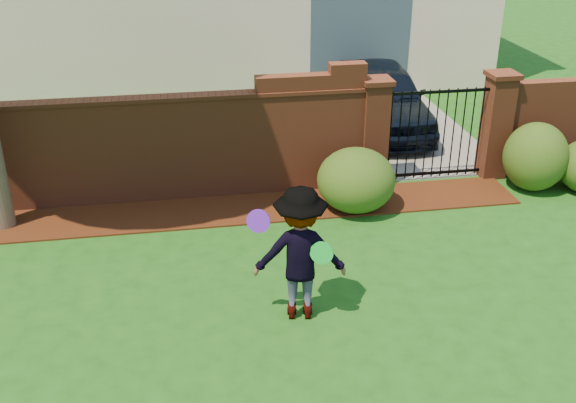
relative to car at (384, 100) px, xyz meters
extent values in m
cube|color=#194C13|center=(-3.37, -6.54, -0.69)|extent=(80.00, 80.00, 0.01)
cube|color=#341609|center=(-4.32, -3.20, -0.67)|extent=(11.10, 1.08, 0.03)
cube|color=maroon|center=(-5.52, -2.54, 0.17)|extent=(8.70, 0.25, 1.70)
cube|color=maroon|center=(-2.07, -2.54, 1.17)|extent=(1.80, 0.25, 0.30)
cube|color=maroon|center=(-1.47, -2.54, 1.40)|extent=(0.60, 0.25, 0.16)
cube|color=maroon|center=(-5.52, -2.54, 1.05)|extent=(8.70, 0.31, 0.06)
cube|color=maroon|center=(-0.97, -2.54, 0.22)|extent=(0.42, 0.42, 1.80)
cube|color=maroon|center=(-0.97, -2.54, 1.16)|extent=(0.50, 0.50, 0.08)
cube|color=maroon|center=(1.23, -2.54, 0.22)|extent=(0.42, 0.42, 1.80)
cube|color=maroon|center=(1.23, -2.54, 1.16)|extent=(0.50, 0.50, 0.08)
cylinder|color=black|center=(-0.68, -2.54, 0.17)|extent=(0.02, 0.02, 1.60)
cylinder|color=black|center=(-0.52, -2.54, 0.17)|extent=(0.02, 0.02, 1.60)
cylinder|color=black|center=(-0.36, -2.54, 0.17)|extent=(0.02, 0.02, 1.60)
cylinder|color=black|center=(-0.20, -2.54, 0.17)|extent=(0.02, 0.02, 1.60)
cylinder|color=black|center=(-0.03, -2.54, 0.17)|extent=(0.02, 0.02, 1.60)
cylinder|color=black|center=(0.13, -2.54, 0.17)|extent=(0.02, 0.02, 1.60)
cylinder|color=black|center=(0.29, -2.54, 0.17)|extent=(0.02, 0.02, 1.60)
cylinder|color=black|center=(0.45, -2.54, 0.17)|extent=(0.02, 0.02, 1.60)
cylinder|color=black|center=(0.61, -2.54, 0.17)|extent=(0.02, 0.02, 1.60)
cylinder|color=black|center=(0.78, -2.54, 0.17)|extent=(0.02, 0.02, 1.60)
cylinder|color=black|center=(0.94, -2.54, 0.17)|extent=(0.02, 0.02, 1.60)
cube|color=black|center=(0.13, -2.54, -0.56)|extent=(1.78, 0.03, 0.05)
cube|color=black|center=(0.13, -2.54, 0.92)|extent=(1.78, 0.03, 0.05)
cube|color=slate|center=(0.13, 1.46, -0.68)|extent=(3.20, 8.00, 0.01)
cube|color=#384C5B|center=(0.13, 2.51, 0.52)|extent=(2.40, 0.12, 2.40)
imported|color=black|center=(0.00, 0.00, 0.00)|extent=(1.84, 4.10, 1.37)
ellipsoid|color=#224514|center=(-1.50, -3.46, -0.17)|extent=(1.25, 1.25, 1.02)
ellipsoid|color=#224514|center=(1.68, -3.20, -0.10)|extent=(1.07, 1.07, 1.18)
imported|color=gray|center=(-2.92, -6.19, 0.17)|extent=(1.19, 0.80, 1.70)
cylinder|color=#641FC6|center=(-3.40, -6.14, 0.64)|extent=(0.29, 0.17, 0.28)
cylinder|color=green|center=(-2.71, -6.39, 0.30)|extent=(0.28, 0.17, 0.28)
camera|label=1|loc=(-4.21, -12.94, 4.21)|focal=42.25mm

